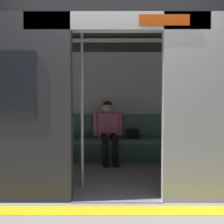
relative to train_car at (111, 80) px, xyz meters
name	(u,v)px	position (x,y,z in m)	size (l,w,h in m)	color
ground_plane	(117,200)	(-0.08, 1.15, -1.50)	(60.00, 60.00, 0.00)	gray
platform_edge_strip	(117,211)	(-0.08, 1.45, -1.50)	(8.00, 0.24, 0.01)	yellow
train_car	(111,80)	(0.00, 0.00, 0.00)	(6.40, 2.61, 2.28)	#ADAFB5
bench_seat	(115,144)	(-0.08, -0.95, -1.16)	(2.94, 0.44, 0.44)	#4C7566
person_seated	(108,127)	(0.06, -0.90, -0.84)	(0.55, 0.71, 1.17)	pink
handbag	(133,134)	(-0.42, -1.00, -0.97)	(0.26, 0.15, 0.17)	black
book	(86,138)	(0.48, -0.98, -1.05)	(0.15, 0.22, 0.03)	#33723F
grab_pole_door	(82,108)	(0.39, 0.62, -0.43)	(0.04, 0.04, 2.14)	silver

